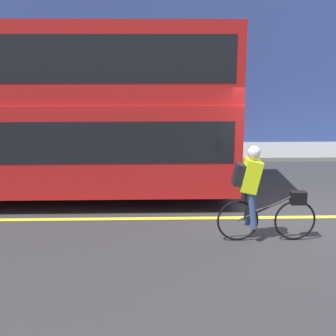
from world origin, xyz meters
TOP-DOWN VIEW (x-y plane):
  - ground_plane at (0.00, 0.00)m, footprint 80.00×80.00m
  - road_center_line at (0.00, 0.00)m, footprint 50.00×0.14m
  - sidewalk_curb at (0.00, 5.97)m, footprint 60.00×2.45m
  - building_facade at (0.00, 7.35)m, footprint 60.00×0.30m
  - bus at (-5.54, 1.45)m, footprint 9.03×2.51m
  - cyclist_on_bike at (-1.01, -1.11)m, footprint 1.69×0.32m
  - trash_bin at (-0.64, 5.85)m, footprint 0.46×0.46m

SIDE VIEW (x-z plane):
  - ground_plane at x=0.00m, z-range 0.00..0.00m
  - road_center_line at x=0.00m, z-range 0.00..0.01m
  - sidewalk_curb at x=0.00m, z-range 0.00..0.11m
  - trash_bin at x=-0.64m, z-range 0.11..1.13m
  - cyclist_on_bike at x=-1.01m, z-range 0.06..1.72m
  - bus at x=-5.54m, z-range 0.21..3.94m
  - building_facade at x=0.00m, z-range 0.00..9.13m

